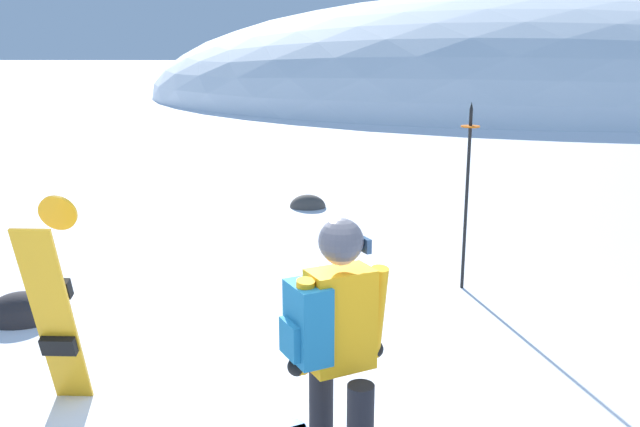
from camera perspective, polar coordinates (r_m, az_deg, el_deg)
name	(u,v)px	position (r m, az deg, el deg)	size (l,w,h in m)	color
ridge_peak_main	(516,93)	(42.12, 16.33, 9.78)	(42.53, 38.28, 11.33)	white
snowboarder_main	(335,356)	(3.86, 1.30, -12.01)	(1.02, 1.65, 1.71)	blue
spare_snowboard	(55,307)	(5.19, -21.62, -7.39)	(0.28, 0.52, 1.59)	orange
piste_marker_near	(467,185)	(7.39, 12.42, 2.39)	(0.20, 0.20, 2.06)	black
rock_dark	(23,318)	(7.36, -23.97, -8.11)	(0.74, 0.63, 0.52)	#282628
rock_mid	(308,207)	(11.30, -1.05, 0.55)	(0.61, 0.52, 0.43)	#4C4742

